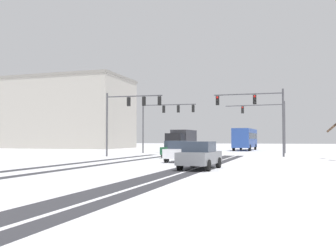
# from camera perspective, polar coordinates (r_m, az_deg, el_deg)

# --- Properties ---
(wheel_track_left_lane) EXTENTS (0.91, 38.00, 0.01)m
(wheel_track_left_lane) POSITION_cam_1_polar(r_m,az_deg,el_deg) (25.91, -16.75, -5.80)
(wheel_track_left_lane) COLOR #38383D
(wheel_track_left_lane) RESTS_ON ground
(wheel_track_right_lane) EXTENTS (0.75, 38.00, 0.01)m
(wheel_track_right_lane) POSITION_cam_1_polar(r_m,az_deg,el_deg) (21.90, 5.06, -6.59)
(wheel_track_right_lane) COLOR #38383D
(wheel_track_right_lane) RESTS_ON ground
(wheel_track_center) EXTENTS (0.78, 38.00, 0.01)m
(wheel_track_center) POSITION_cam_1_polar(r_m,az_deg,el_deg) (24.65, -12.19, -6.04)
(wheel_track_center) COLOR #38383D
(wheel_track_center) RESTS_ON ground
(wheel_track_oncoming) EXTENTS (1.18, 38.00, 0.01)m
(wheel_track_oncoming) POSITION_cam_1_polar(r_m,az_deg,el_deg) (22.19, 2.06, -6.54)
(wheel_track_oncoming) COLOR #38383D
(wheel_track_oncoming) RESTS_ON ground
(sidewalk_kerb_right) EXTENTS (4.00, 38.00, 0.12)m
(sidewalk_kerb_right) POSITION_cam_1_polar(r_m,az_deg,el_deg) (19.65, 20.72, -6.82)
(sidewalk_kerb_right) COLOR white
(sidewalk_kerb_right) RESTS_ON ground
(traffic_signal_near_right) EXTENTS (6.58, 0.50, 6.50)m
(traffic_signal_near_right) POSITION_cam_1_polar(r_m,az_deg,el_deg) (36.71, 13.56, 2.58)
(traffic_signal_near_right) COLOR #47474C
(traffic_signal_near_right) RESTS_ON ground
(traffic_signal_far_right) EXTENTS (7.48, 0.65, 6.50)m
(traffic_signal_far_right) POSITION_cam_1_polar(r_m,az_deg,el_deg) (48.84, 14.82, 1.28)
(traffic_signal_far_right) COLOR #47474C
(traffic_signal_far_right) RESTS_ON ground
(traffic_signal_near_left) EXTENTS (5.99, 0.66, 6.50)m
(traffic_signal_near_left) POSITION_cam_1_polar(r_m,az_deg,el_deg) (38.09, -5.99, 2.56)
(traffic_signal_near_left) COLOR #47474C
(traffic_signal_near_left) RESTS_ON ground
(traffic_signal_far_left) EXTENTS (6.96, 0.69, 6.50)m
(traffic_signal_far_left) POSITION_cam_1_polar(r_m,az_deg,el_deg) (47.26, -0.61, 1.69)
(traffic_signal_far_left) COLOR #47474C
(traffic_signal_far_left) RESTS_ON ground
(car_dark_green_lead) EXTENTS (1.92, 4.15, 1.62)m
(car_dark_green_lead) POSITION_cam_1_polar(r_m,az_deg,el_deg) (35.79, 1.16, -3.53)
(car_dark_green_lead) COLOR #194C2D
(car_dark_green_lead) RESTS_ON ground
(car_white_second) EXTENTS (1.96, 4.16, 1.62)m
(car_white_second) POSITION_cam_1_polar(r_m,az_deg,el_deg) (28.96, 2.11, -3.87)
(car_white_second) COLOR silver
(car_white_second) RESTS_ON ground
(car_grey_third) EXTENTS (1.98, 4.18, 1.62)m
(car_grey_third) POSITION_cam_1_polar(r_m,az_deg,el_deg) (21.96, 4.86, -4.45)
(car_grey_third) COLOR slate
(car_grey_third) RESTS_ON ground
(bus_oncoming) EXTENTS (2.92, 11.07, 3.38)m
(bus_oncoming) POSITION_cam_1_polar(r_m,az_deg,el_deg) (60.64, 11.67, -1.76)
(bus_oncoming) COLOR #284793
(bus_oncoming) RESTS_ON ground
(box_truck_delivery) EXTENTS (2.50, 7.47, 3.02)m
(box_truck_delivery) POSITION_cam_1_polar(r_m,az_deg,el_deg) (50.82, 2.14, -2.16)
(box_truck_delivery) COLOR black
(box_truck_delivery) RESTS_ON ground
(office_building_far_left_block) EXTENTS (24.27, 14.38, 13.93)m
(office_building_far_left_block) POSITION_cam_1_polar(r_m,az_deg,el_deg) (77.83, -15.00, 1.88)
(office_building_far_left_block) COLOR #B2ADA3
(office_building_far_left_block) RESTS_ON ground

